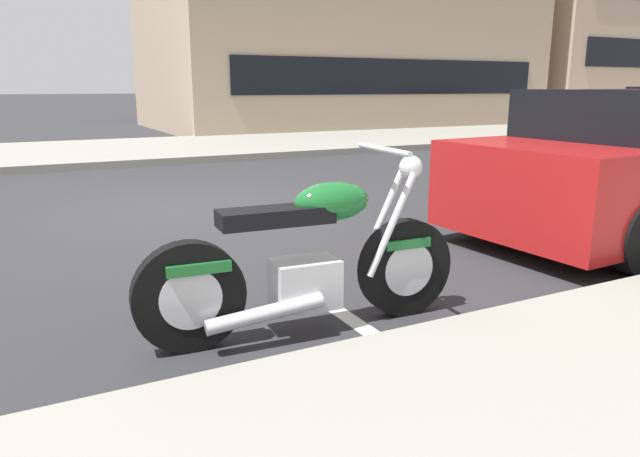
{
  "coord_description": "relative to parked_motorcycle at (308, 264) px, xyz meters",
  "views": [
    {
      "loc": [
        -1.82,
        -7.02,
        1.48
      ],
      "look_at": [
        -0.13,
        -3.75,
        0.59
      ],
      "focal_mm": 32.98,
      "sensor_mm": 36.0,
      "label": 1
    }
  ],
  "objects": [
    {
      "name": "ground_plane",
      "position": [
        0.31,
        3.95,
        -0.43
      ],
      "size": [
        260.0,
        260.0,
        0.0
      ],
      "primitive_type": "plane",
      "color": "#28282B"
    },
    {
      "name": "sidewalk_far_curb",
      "position": [
        12.31,
        10.8,
        -0.36
      ],
      "size": [
        120.0,
        5.0,
        0.14
      ],
      "primitive_type": "cube",
      "color": "gray",
      "rests_on": "ground"
    },
    {
      "name": "parking_stall_stripe",
      "position": [
        0.31,
        0.19,
        -0.43
      ],
      "size": [
        0.12,
        2.2,
        0.01
      ],
      "primitive_type": "cube",
      "color": "silver",
      "rests_on": "ground"
    },
    {
      "name": "parked_motorcycle",
      "position": [
        0.0,
        0.0,
        0.0
      ],
      "size": [
        2.06,
        0.62,
        1.12
      ],
      "rotation": [
        0.0,
        0.0,
        -0.07
      ],
      "color": "black",
      "rests_on": "ground"
    },
    {
      "name": "townhouse_near_left",
      "position": [
        9.67,
        17.29,
        3.64
      ],
      "size": [
        13.47,
        8.46,
        8.14
      ],
      "color": "tan",
      "rests_on": "ground"
    }
  ]
}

